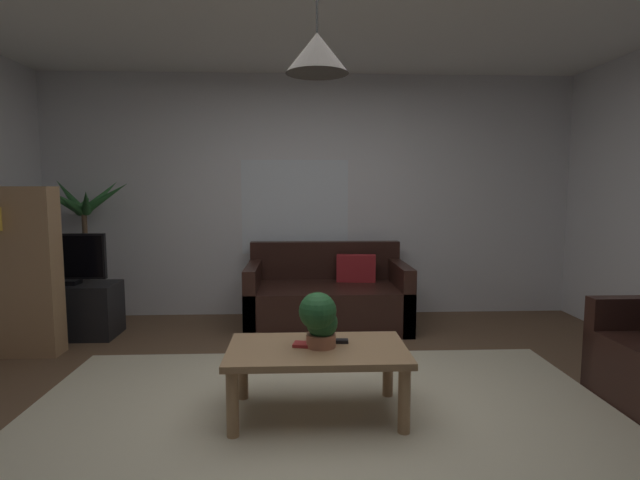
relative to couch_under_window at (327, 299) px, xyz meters
The scene contains 14 objects.
floor 1.99m from the couch_under_window, 94.31° to the right, with size 5.69×4.94×0.02m, color brown.
rug 2.19m from the couch_under_window, 93.91° to the right, with size 3.70×2.72×0.01m, color beige.
wall_back 1.17m from the couch_under_window, 105.44° to the left, with size 5.81×0.06×2.59m, color silver.
window_pane 1.09m from the couch_under_window, 122.84° to the left, with size 1.15×0.01×1.01m, color white.
couch_under_window is the anchor object (origin of this frame).
coffee_table 1.95m from the couch_under_window, 95.20° to the right, with size 1.08×0.62×0.43m.
book_on_table_0 1.94m from the couch_under_window, 97.56° to the right, with size 0.13×0.09×0.02m, color #B22D2D.
remote_on_table_0 1.87m from the couch_under_window, 91.88° to the right, with size 0.05×0.16×0.02m, color black.
potted_plant_on_table 1.98m from the couch_under_window, 94.78° to the right, with size 0.24×0.24×0.34m.
tv_stand 2.46m from the couch_under_window, behind, with size 0.90×0.44×0.50m, color black.
tv 2.50m from the couch_under_window, behind, with size 0.75×0.16×0.47m.
potted_palm_corner 2.50m from the couch_under_window, behind, with size 0.91×0.85×1.52m.
bookshelf_corner 2.77m from the couch_under_window, 164.07° to the right, with size 0.70×0.31×1.40m.
pendant_lamp 2.71m from the couch_under_window, 95.20° to the right, with size 0.36×0.36×0.56m.
Camera 1 is at (-0.14, -2.85, 1.38)m, focal length 27.46 mm.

